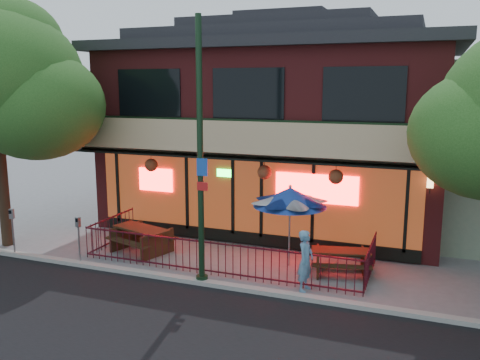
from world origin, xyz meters
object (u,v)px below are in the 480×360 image
object	(u,v)px
pedestrian	(306,261)
patio_umbrella	(290,197)
picnic_table_right	(341,258)
street_light	(200,168)
picnic_table_left	(142,236)
parking_meter_near	(79,233)
parking_meter_far	(12,224)

from	to	relation	value
pedestrian	patio_umbrella	bearing A→B (deg)	37.25
picnic_table_right	pedestrian	bearing A→B (deg)	-113.57
street_light	picnic_table_right	xyz separation A→B (m)	(3.38, 2.01, -2.69)
picnic_table_right	pedestrian	size ratio (longest dim) A/B	1.17
picnic_table_right	patio_umbrella	xyz separation A→B (m)	(-1.54, 0.12, 1.62)
picnic_table_left	patio_umbrella	xyz separation A→B (m)	(4.74, 0.46, 1.55)
patio_umbrella	parking_meter_near	xyz separation A→B (m)	(-5.84, -2.13, -1.10)
parking_meter_far	pedestrian	bearing A→B (deg)	3.63
patio_umbrella	pedestrian	world-z (taller)	patio_umbrella
picnic_table_left	pedestrian	size ratio (longest dim) A/B	1.38
picnic_table_left	parking_meter_near	size ratio (longest dim) A/B	1.53
pedestrian	street_light	bearing A→B (deg)	109.23
picnic_table_left	parking_meter_far	distance (m)	3.97
street_light	parking_meter_far	bearing A→B (deg)	-179.31
parking_meter_near	parking_meter_far	size ratio (longest dim) A/B	0.96
picnic_table_left	parking_meter_far	bearing A→B (deg)	-153.70
street_light	pedestrian	distance (m)	3.63
patio_umbrella	pedestrian	distance (m)	2.25
street_light	picnic_table_left	size ratio (longest dim) A/B	3.15
picnic_table_left	parking_meter_near	xyz separation A→B (m)	(-1.10, -1.66, 0.45)
patio_umbrella	parking_meter_near	bearing A→B (deg)	-160.00
pedestrian	picnic_table_left	bearing A→B (deg)	87.06
street_light	parking_meter_far	world-z (taller)	street_light
picnic_table_right	pedestrian	xyz separation A→B (m)	(-0.66, -1.50, 0.34)
street_light	pedestrian	bearing A→B (deg)	10.48
street_light	picnic_table_left	bearing A→B (deg)	150.13
picnic_table_left	parking_meter_near	distance (m)	2.05
street_light	parking_meter_near	size ratio (longest dim) A/B	4.81
pedestrian	parking_meter_near	bearing A→B (deg)	103.01
picnic_table_right	parking_meter_far	distance (m)	10.04
picnic_table_right	parking_meter_near	size ratio (longest dim) A/B	1.29
patio_umbrella	parking_meter_far	distance (m)	8.62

